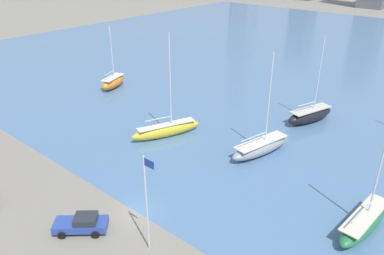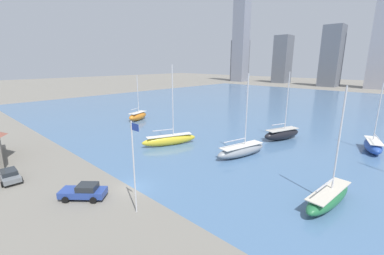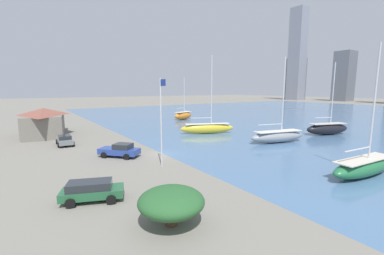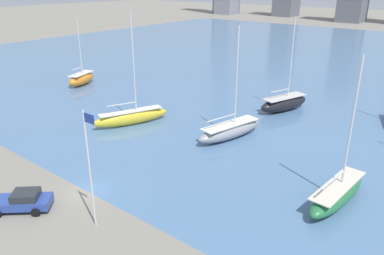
{
  "view_description": "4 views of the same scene",
  "coord_description": "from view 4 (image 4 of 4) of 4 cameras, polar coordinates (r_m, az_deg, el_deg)",
  "views": [
    {
      "loc": [
        24.51,
        -19.97,
        24.81
      ],
      "look_at": [
        -0.85,
        10.0,
        5.78
      ],
      "focal_mm": 35.0,
      "sensor_mm": 36.0,
      "label": 1
    },
    {
      "loc": [
        25.42,
        -15.89,
        15.16
      ],
      "look_at": [
        -0.47,
        11.19,
        5.61
      ],
      "focal_mm": 24.0,
      "sensor_mm": 36.0,
      "label": 2
    },
    {
      "loc": [
        29.69,
        -15.31,
        8.6
      ],
      "look_at": [
        -6.22,
        8.73,
        2.06
      ],
      "focal_mm": 24.0,
      "sensor_mm": 36.0,
      "label": 3
    },
    {
      "loc": [
        26.36,
        -17.48,
        18.35
      ],
      "look_at": [
        4.04,
        10.66,
        4.06
      ],
      "focal_mm": 35.0,
      "sensor_mm": 36.0,
      "label": 4
    }
  ],
  "objects": [
    {
      "name": "ground_plane",
      "position": [
        36.57,
        -15.74,
        -9.33
      ],
      "size": [
        500.0,
        500.0,
        0.0
      ],
      "primitive_type": "plane",
      "color": "gray"
    },
    {
      "name": "sailboat_yellow",
      "position": [
        51.02,
        -9.27,
        1.63
      ],
      "size": [
        5.66,
        10.35,
        14.81
      ],
      "rotation": [
        0.0,
        0.0,
        -0.4
      ],
      "color": "yellow",
      "rests_on": "harbor_water"
    },
    {
      "name": "harbor_water",
      "position": [
        93.2,
        21.47,
        8.86
      ],
      "size": [
        180.0,
        140.0,
        0.0
      ],
      "color": "#4C7099",
      "rests_on": "ground_plane"
    },
    {
      "name": "sailboat_gray",
      "position": [
        46.26,
        5.82,
        -0.4
      ],
      "size": [
        4.65,
        10.18,
        13.5
      ],
      "rotation": [
        0.0,
        0.0,
        -0.23
      ],
      "color": "gray",
      "rests_on": "harbor_water"
    },
    {
      "name": "flag_pole",
      "position": [
        29.15,
        -15.31,
        -5.65
      ],
      "size": [
        1.24,
        0.14,
        9.74
      ],
      "color": "silver",
      "rests_on": "ground_plane"
    },
    {
      "name": "parked_pickup_blue",
      "position": [
        35.34,
        -24.56,
        -10.14
      ],
      "size": [
        5.11,
        4.87,
        1.74
      ],
      "rotation": [
        0.0,
        0.0,
        -0.84
      ],
      "color": "#284293",
      "rests_on": "ground_plane"
    },
    {
      "name": "sailboat_black",
      "position": [
        57.44,
        13.85,
        3.64
      ],
      "size": [
        5.23,
        9.27,
        13.41
      ],
      "rotation": [
        0.0,
        0.0,
        -0.32
      ],
      "color": "black",
      "rests_on": "harbor_water"
    },
    {
      "name": "sailboat_orange",
      "position": [
        72.79,
        -16.49,
        7.15
      ],
      "size": [
        4.48,
        7.24,
        11.87
      ],
      "rotation": [
        0.0,
        0.0,
        0.33
      ],
      "color": "orange",
      "rests_on": "harbor_water"
    },
    {
      "name": "sailboat_green",
      "position": [
        35.5,
        21.26,
        -9.25
      ],
      "size": [
        3.06,
        9.66,
        12.93
      ],
      "rotation": [
        0.0,
        0.0,
        -0.08
      ],
      "color": "#236B3D",
      "rests_on": "harbor_water"
    }
  ]
}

